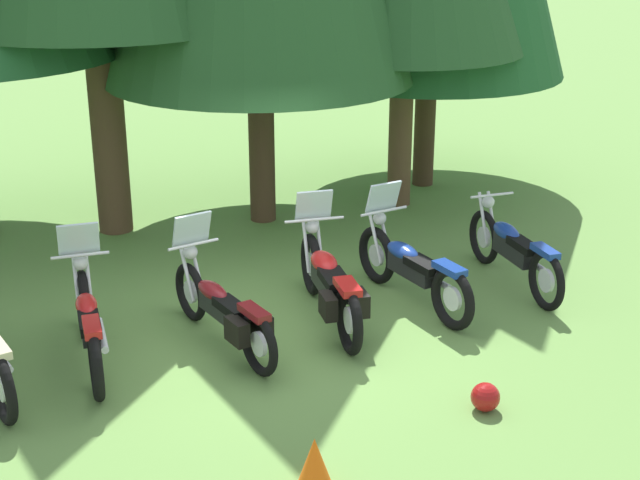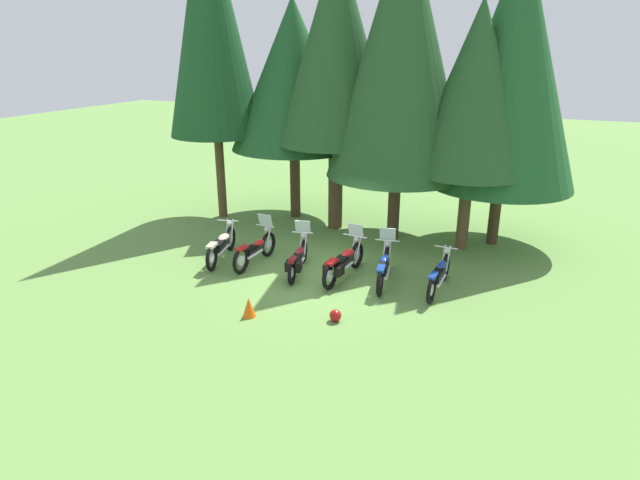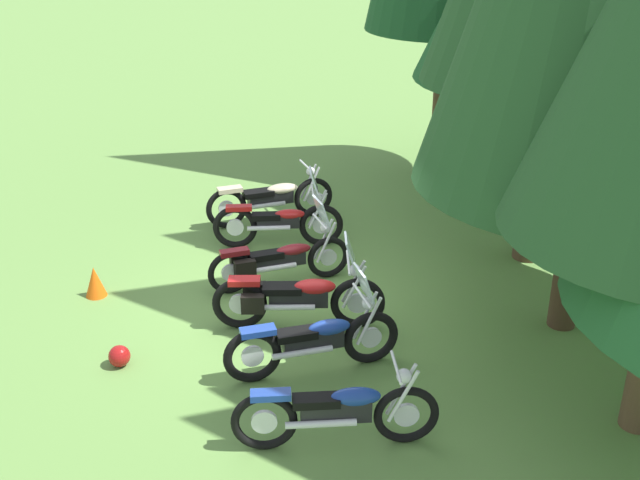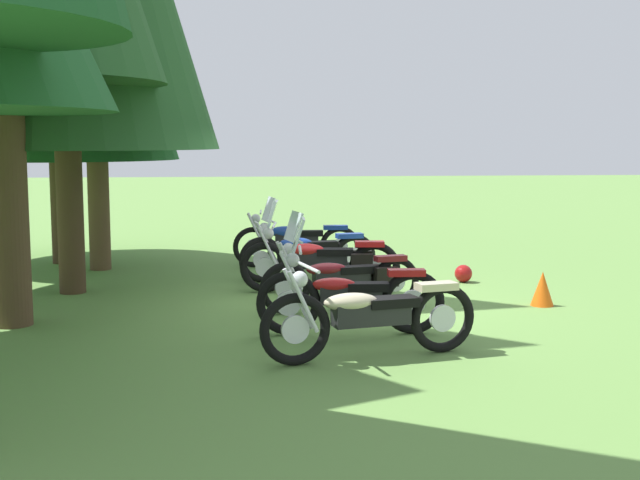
% 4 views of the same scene
% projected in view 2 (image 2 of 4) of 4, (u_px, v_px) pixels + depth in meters
% --- Properties ---
extents(ground_plane, '(80.00, 80.00, 0.00)m').
position_uv_depth(ground_plane, '(320.00, 274.00, 14.98)').
color(ground_plane, '#608C42').
extents(motorcycle_0, '(0.82, 2.39, 1.03)m').
position_uv_depth(motorcycle_0, '(222.00, 245.00, 15.87)').
color(motorcycle_0, black).
rests_on(motorcycle_0, ground_plane).
extents(motorcycle_1, '(0.62, 2.24, 1.39)m').
position_uv_depth(motorcycle_1, '(256.00, 249.00, 15.53)').
color(motorcycle_1, black).
rests_on(motorcycle_1, ground_plane).
extents(motorcycle_2, '(0.82, 2.25, 1.36)m').
position_uv_depth(motorcycle_2, '(298.00, 258.00, 14.91)').
color(motorcycle_2, black).
rests_on(motorcycle_2, ground_plane).
extents(motorcycle_3, '(0.77, 2.42, 1.39)m').
position_uv_depth(motorcycle_3, '(344.00, 262.00, 14.57)').
color(motorcycle_3, black).
rests_on(motorcycle_3, ground_plane).
extents(motorcycle_4, '(0.69, 2.29, 1.38)m').
position_uv_depth(motorcycle_4, '(384.00, 267.00, 14.29)').
color(motorcycle_4, black).
rests_on(motorcycle_4, ground_plane).
extents(motorcycle_5, '(0.61, 2.30, 1.02)m').
position_uv_depth(motorcycle_5, '(439.00, 274.00, 13.83)').
color(motorcycle_5, black).
rests_on(motorcycle_5, ground_plane).
extents(pine_tree_0, '(3.29, 3.29, 10.95)m').
position_uv_depth(pine_tree_0, '(210.00, 17.00, 17.74)').
color(pine_tree_0, brown).
rests_on(pine_tree_0, ground_plane).
extents(pine_tree_1, '(4.52, 4.52, 7.68)m').
position_uv_depth(pine_tree_1, '(293.00, 75.00, 18.39)').
color(pine_tree_1, '#42301E').
rests_on(pine_tree_1, ground_plane).
extents(pine_tree_2, '(3.95, 3.95, 9.24)m').
position_uv_depth(pine_tree_2, '(337.00, 46.00, 16.84)').
color(pine_tree_2, '#4C3823').
rests_on(pine_tree_2, ground_plane).
extents(pine_tree_3, '(4.46, 4.46, 9.77)m').
position_uv_depth(pine_tree_3, '(402.00, 50.00, 15.81)').
color(pine_tree_3, '#42301E').
rests_on(pine_tree_3, ground_plane).
extents(pine_tree_4, '(3.63, 3.63, 7.40)m').
position_uv_depth(pine_tree_4, '(476.00, 89.00, 15.29)').
color(pine_tree_4, brown).
rests_on(pine_tree_4, ground_plane).
extents(pine_tree_5, '(4.40, 4.40, 9.11)m').
position_uv_depth(pine_tree_5, '(512.00, 66.00, 15.50)').
color(pine_tree_5, '#42301E').
rests_on(pine_tree_5, ground_plane).
extents(traffic_cone, '(0.32, 0.32, 0.48)m').
position_uv_depth(traffic_cone, '(249.00, 307.00, 12.57)').
color(traffic_cone, '#EA590F').
rests_on(traffic_cone, ground_plane).
extents(dropped_helmet, '(0.29, 0.29, 0.29)m').
position_uv_depth(dropped_helmet, '(335.00, 315.00, 12.38)').
color(dropped_helmet, maroon).
rests_on(dropped_helmet, ground_plane).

